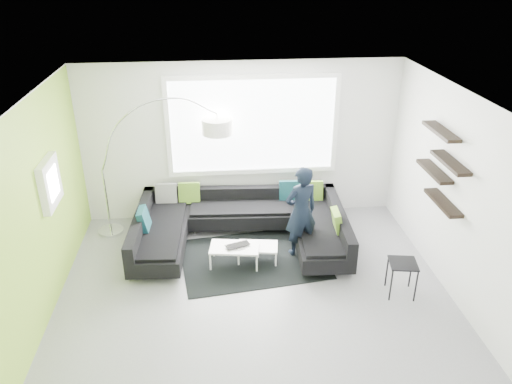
% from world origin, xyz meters
% --- Properties ---
extents(ground, '(5.50, 5.50, 0.00)m').
position_xyz_m(ground, '(0.00, 0.00, 0.00)').
color(ground, slate).
rests_on(ground, ground).
extents(room_shell, '(5.54, 5.04, 2.82)m').
position_xyz_m(room_shell, '(0.04, 0.21, 1.81)').
color(room_shell, silver).
rests_on(room_shell, ground).
extents(sectional_sofa, '(3.48, 2.27, 0.73)m').
position_xyz_m(sectional_sofa, '(-0.10, 1.36, 0.32)').
color(sectional_sofa, black).
rests_on(sectional_sofa, ground).
extents(rug, '(2.39, 1.87, 0.01)m').
position_xyz_m(rug, '(0.06, 0.94, 0.01)').
color(rug, black).
rests_on(rug, ground).
extents(coffee_table, '(1.04, 0.70, 0.32)m').
position_xyz_m(coffee_table, '(-0.05, 0.86, 0.16)').
color(coffee_table, white).
rests_on(coffee_table, ground).
extents(arc_lamp, '(2.16, 0.57, 2.34)m').
position_xyz_m(arc_lamp, '(-2.31, 2.01, 1.17)').
color(arc_lamp, silver).
rests_on(arc_lamp, ground).
extents(side_table, '(0.43, 0.43, 0.52)m').
position_xyz_m(side_table, '(2.05, -0.13, 0.26)').
color(side_table, black).
rests_on(side_table, ground).
extents(person, '(0.76, 0.69, 1.50)m').
position_xyz_m(person, '(0.82, 1.05, 0.75)').
color(person, black).
rests_on(person, ground).
extents(laptop, '(0.53, 0.48, 0.03)m').
position_xyz_m(laptop, '(-0.17, 0.78, 0.33)').
color(laptop, black).
rests_on(laptop, coffee_table).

